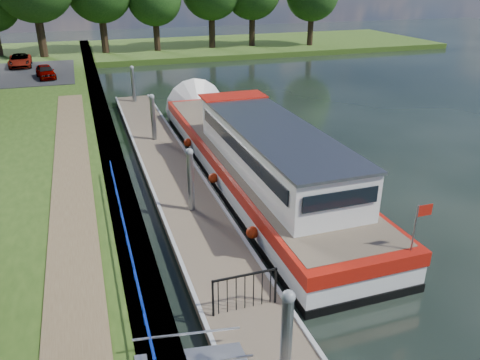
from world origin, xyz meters
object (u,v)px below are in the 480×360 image
object	(u,v)px
pontoon	(170,172)
barge	(248,153)
car_a	(45,71)
car_d	(20,60)

from	to	relation	value
pontoon	barge	distance (m)	3.83
car_a	car_d	distance (m)	6.85
barge	pontoon	bearing A→B (deg)	165.30
pontoon	car_a	xyz separation A→B (m)	(-6.25, 22.00, 1.21)
car_a	car_d	bearing A→B (deg)	101.10
pontoon	car_a	size ratio (longest dim) A/B	9.12
car_a	pontoon	bearing A→B (deg)	-84.22
pontoon	barge	xyz separation A→B (m)	(3.60, -0.94, 0.90)
pontoon	car_d	world-z (taller)	car_d
car_d	car_a	bearing A→B (deg)	-71.12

